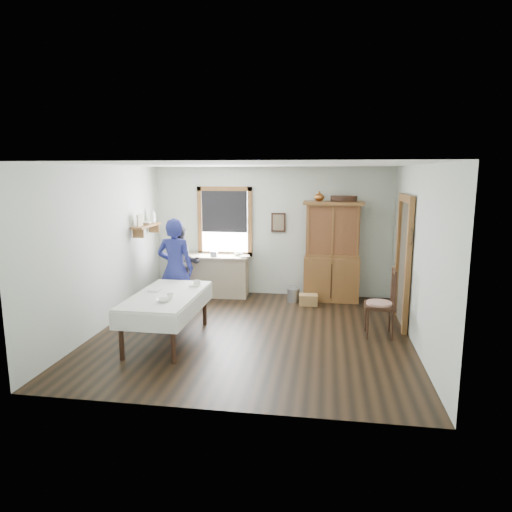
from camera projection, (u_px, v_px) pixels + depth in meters
The scene contains 20 objects.
room at pixel (253, 252), 7.21m from camera, with size 5.01×5.01×2.70m.
window at pixel (225, 218), 9.70m from camera, with size 1.18×0.07×1.48m.
doorway at pixel (404, 258), 7.70m from camera, with size 0.09×1.14×2.22m.
wall_shelf at pixel (147, 224), 9.02m from camera, with size 0.24×1.00×0.44m.
framed_picture at pixel (278, 222), 9.54m from camera, with size 0.30×0.04×0.40m, color #321A11.
rug_beater at pixel (411, 229), 7.07m from camera, with size 0.27×0.27×0.01m, color black.
work_counter at pixel (213, 276), 9.64m from camera, with size 1.51×0.57×0.87m, color tan.
china_hutch at pixel (332, 252), 9.20m from camera, with size 1.18×0.56×2.02m, color brown.
dining_table at pixel (167, 317), 7.05m from camera, with size 0.98×1.87×0.75m, color white.
spindle_chair at pixel (380, 302), 7.22m from camera, with size 0.51×0.51×1.11m, color #321A11.
pail at pixel (293, 295), 9.25m from camera, with size 0.25×0.25×0.27m, color gray.
wicker_basket at pixel (308, 300), 9.00m from camera, with size 0.36×0.25×0.21m, color #AD834E.
woman_blue at pixel (175, 272), 8.12m from camera, with size 0.61×0.40×1.67m, color navy.
figure_dark at pixel (182, 267), 9.18m from camera, with size 0.69×0.53×1.41m, color black.
table_cup_a at pixel (197, 283), 7.49m from camera, with size 0.12×0.12×0.09m, color white.
table_cup_b at pixel (170, 296), 6.69m from camera, with size 0.10×0.10×0.09m, color white.
table_bowl at pixel (163, 300), 6.55m from camera, with size 0.20×0.20×0.05m, color white.
counter_book at pixel (240, 257), 9.35m from camera, with size 0.16×0.21×0.02m, color #74654D.
counter_bowl at pixel (238, 254), 9.55m from camera, with size 0.18×0.18×0.06m, color white.
shelf_bowl at pixel (147, 223), 9.02m from camera, with size 0.22×0.22×0.05m, color white.
Camera 1 is at (1.13, -7.01, 2.58)m, focal length 32.00 mm.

